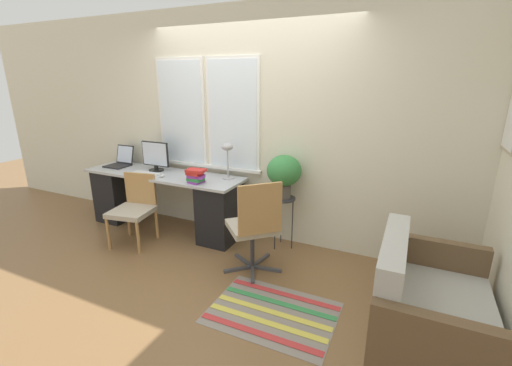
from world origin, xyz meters
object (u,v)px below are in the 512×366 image
at_px(office_chair_swivel, 255,225).
at_px(plant_stand, 283,203).
at_px(book_stack, 196,176).
at_px(mouse, 162,176).
at_px(desk_chair_wooden, 134,207).
at_px(laptop, 120,162).
at_px(keyboard, 145,173).
at_px(potted_plant, 284,172).
at_px(desk_lamp, 227,151).
at_px(couch_loveseat, 426,314).
at_px(monitor, 155,157).

bearing_deg(office_chair_swivel, plant_stand, -139.30).
bearing_deg(book_stack, mouse, 177.60).
distance_m(mouse, desk_chair_wooden, 0.49).
distance_m(laptop, keyboard, 0.65).
xyz_separation_m(laptop, desk_chair_wooden, (0.72, -0.53, -0.37)).
distance_m(mouse, potted_plant, 1.50).
xyz_separation_m(keyboard, plant_stand, (1.75, 0.28, -0.22)).
bearing_deg(desk_lamp, potted_plant, 0.62).
xyz_separation_m(couch_loveseat, potted_plant, (-1.49, 1.06, 0.62)).
bearing_deg(potted_plant, mouse, -168.34).
height_order(monitor, mouse, monitor).
relative_size(keyboard, mouse, 5.15).
xyz_separation_m(keyboard, potted_plant, (1.75, 0.28, 0.15)).
bearing_deg(keyboard, plant_stand, 9.20).
relative_size(mouse, desk_chair_wooden, 0.09).
xyz_separation_m(desk_lamp, desk_chair_wooden, (-0.94, -0.61, -0.64)).
bearing_deg(keyboard, potted_plant, 9.20).
xyz_separation_m(monitor, desk_chair_wooden, (0.09, -0.53, -0.50)).
bearing_deg(potted_plant, desk_chair_wooden, -159.49).
distance_m(desk_lamp, book_stack, 0.47).
bearing_deg(book_stack, desk_lamp, 52.23).
bearing_deg(laptop, potted_plant, 2.09).
height_order(laptop, plant_stand, laptop).
relative_size(laptop, plant_stand, 0.52).
height_order(monitor, couch_loveseat, monitor).
relative_size(monitor, keyboard, 1.06).
xyz_separation_m(book_stack, office_chair_swivel, (0.90, -0.31, -0.32)).
xyz_separation_m(desk_lamp, potted_plant, (0.71, 0.01, -0.17)).
bearing_deg(keyboard, monitor, 87.41).
height_order(office_chair_swivel, potted_plant, potted_plant).
xyz_separation_m(mouse, plant_stand, (1.46, 0.30, -0.23)).
height_order(keyboard, potted_plant, potted_plant).
height_order(desk_lamp, desk_chair_wooden, desk_lamp).
relative_size(desk_chair_wooden, plant_stand, 1.34).
bearing_deg(monitor, potted_plant, 2.75).
relative_size(monitor, desk_chair_wooden, 0.49).
distance_m(desk_lamp, couch_loveseat, 2.56).
bearing_deg(office_chair_swivel, laptop, -57.56).
distance_m(laptop, book_stack, 1.43).
relative_size(desk_lamp, desk_chair_wooden, 0.53).
relative_size(monitor, plant_stand, 0.66).
bearing_deg(desk_chair_wooden, laptop, 133.31).
xyz_separation_m(mouse, couch_loveseat, (2.95, -0.76, -0.48)).
height_order(laptop, couch_loveseat, laptop).
height_order(office_chair_swivel, plant_stand, office_chair_swivel).
xyz_separation_m(monitor, couch_loveseat, (3.23, -0.97, -0.65)).
xyz_separation_m(keyboard, desk_lamp, (1.04, 0.28, 0.32)).
height_order(desk_chair_wooden, potted_plant, potted_plant).
relative_size(laptop, desk_lamp, 0.75).
bearing_deg(keyboard, desk_chair_wooden, -74.03).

